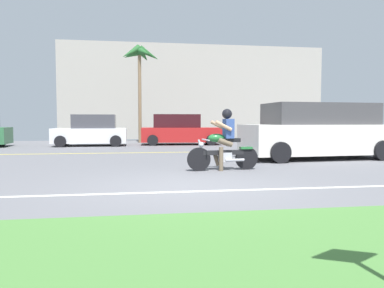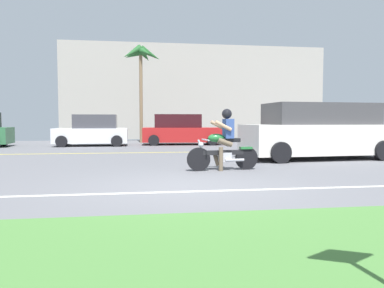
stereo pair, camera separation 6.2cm
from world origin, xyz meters
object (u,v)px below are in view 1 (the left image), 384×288
motorcyclist (224,144)px  suv_nearby (318,132)px  palm_tree_0 (140,59)px  parked_car_2 (180,131)px  parked_car_1 (91,131)px

motorcyclist → suv_nearby: size_ratio=0.36×
motorcyclist → suv_nearby: suv_nearby is taller
suv_nearby → palm_tree_0: bearing=118.9°
suv_nearby → parked_car_2: 8.94m
parked_car_1 → parked_car_2: bearing=4.3°
parked_car_2 → motorcyclist: bearing=-90.8°
motorcyclist → parked_car_1: 11.11m
parked_car_2 → palm_tree_0: size_ratio=0.76×
parked_car_1 → parked_car_2: (4.58, 0.34, 0.02)m
motorcyclist → palm_tree_0: size_ratio=0.33×
parked_car_1 → parked_car_2: parked_car_2 is taller
parked_car_1 → palm_tree_0: (2.50, 2.52, 4.11)m
motorcyclist → palm_tree_0: (-1.93, 12.70, 4.19)m
motorcyclist → palm_tree_0: palm_tree_0 is taller
parked_car_1 → palm_tree_0: 5.43m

